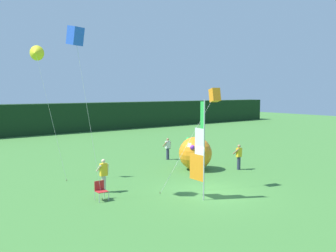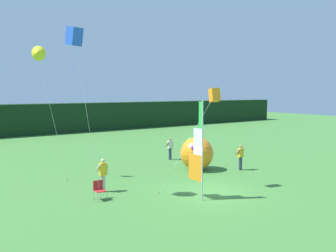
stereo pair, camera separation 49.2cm
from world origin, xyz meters
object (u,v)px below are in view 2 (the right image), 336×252
at_px(inflatable_balloon, 197,153).
at_px(folding_chair, 99,189).
at_px(kite_yellow_delta_0, 37,54).
at_px(kite_blue_box_1, 74,37).
at_px(kite_orange_box_2, 214,95).
at_px(banner_flag, 198,152).
at_px(person_near_banner, 103,174).
at_px(person_mid_field, 170,148).
at_px(person_far_left, 241,157).

bearing_deg(inflatable_balloon, folding_chair, -164.24).
xyz_separation_m(kite_yellow_delta_0, kite_blue_box_1, (0.40, -4.72, 0.37)).
bearing_deg(kite_orange_box_2, kite_yellow_delta_0, 133.93).
bearing_deg(kite_orange_box_2, banner_flag, -152.40).
bearing_deg(kite_orange_box_2, person_near_banner, 152.09).
relative_size(person_mid_field, person_far_left, 0.98).
bearing_deg(person_far_left, kite_yellow_delta_0, 155.98).
height_order(banner_flag, folding_chair, banner_flag).
bearing_deg(kite_orange_box_2, kite_blue_box_1, 159.69).
xyz_separation_m(person_far_left, kite_yellow_delta_0, (-11.17, 4.98, 6.29)).
distance_m(banner_flag, folding_chair, 4.95).
bearing_deg(inflatable_balloon, person_far_left, -36.33).
bearing_deg(inflatable_balloon, person_mid_field, 81.09).
distance_m(person_far_left, kite_blue_box_1, 12.66).
height_order(banner_flag, inflatable_balloon, banner_flag).
xyz_separation_m(person_near_banner, kite_blue_box_1, (-1.41, -0.28, 6.63)).
relative_size(person_far_left, kite_yellow_delta_0, 0.22).
relative_size(person_far_left, folding_chair, 1.84).
bearing_deg(person_near_banner, inflatable_balloon, 9.13).
relative_size(banner_flag, kite_yellow_delta_0, 0.62).
relative_size(kite_yellow_delta_0, kite_blue_box_1, 0.95).
bearing_deg(kite_yellow_delta_0, person_mid_field, 3.00).
bearing_deg(kite_blue_box_1, folding_chair, -46.51).
height_order(person_near_banner, kite_orange_box_2, kite_orange_box_2).
bearing_deg(folding_chair, person_near_banner, 57.15).
distance_m(person_near_banner, person_mid_field, 9.12).
bearing_deg(folding_chair, person_mid_field, 35.63).
bearing_deg(kite_yellow_delta_0, inflatable_balloon, -20.37).
height_order(kite_yellow_delta_0, kite_blue_box_1, kite_blue_box_1).
bearing_deg(kite_blue_box_1, inflatable_balloon, 9.50).
bearing_deg(person_mid_field, inflatable_balloon, -98.91).
height_order(person_far_left, kite_blue_box_1, kite_blue_box_1).
bearing_deg(banner_flag, inflatable_balloon, 50.71).
bearing_deg(folding_chair, kite_blue_box_1, 133.49).
xyz_separation_m(kite_yellow_delta_0, kite_orange_box_2, (6.84, -7.10, -2.31)).
relative_size(inflatable_balloon, folding_chair, 2.41).
xyz_separation_m(banner_flag, person_far_left, (6.19, 3.10, -1.37)).
distance_m(person_near_banner, kite_orange_box_2, 6.93).
distance_m(person_mid_field, person_far_left, 5.73).
distance_m(banner_flag, kite_blue_box_1, 7.76).
bearing_deg(folding_chair, person_far_left, 2.92).
bearing_deg(person_mid_field, kite_orange_box_2, -109.15).
distance_m(person_mid_field, folding_chair, 10.28).
bearing_deg(kite_yellow_delta_0, kite_blue_box_1, -85.13).
xyz_separation_m(person_mid_field, person_far_left, (1.68, -5.47, 0.02)).
relative_size(banner_flag, person_near_banner, 2.77).
height_order(person_near_banner, person_mid_field, person_near_banner).
bearing_deg(person_near_banner, person_mid_field, 32.75).
height_order(person_near_banner, folding_chair, person_near_banner).
height_order(kite_yellow_delta_0, kite_orange_box_2, kite_yellow_delta_0).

